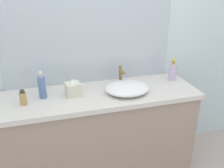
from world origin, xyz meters
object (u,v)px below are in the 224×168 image
object	(u,v)px
perfume_bottle	(173,71)
tissue_box	(73,88)
soap_dispenser	(42,86)
lotion_bottle	(23,98)
sink_basin	(127,88)

from	to	relation	value
perfume_bottle	tissue_box	size ratio (longest dim) A/B	1.45
soap_dispenser	lotion_bottle	bearing A→B (deg)	-151.60
sink_basin	soap_dispenser	xyz separation A→B (m)	(-0.69, 0.09, 0.06)
sink_basin	tissue_box	bearing A→B (deg)	171.90
soap_dispenser	sink_basin	bearing A→B (deg)	-7.38
lotion_bottle	tissue_box	distance (m)	0.39
soap_dispenser	perfume_bottle	xyz separation A→B (m)	(1.19, 0.05, -0.01)
sink_basin	soap_dispenser	bearing A→B (deg)	172.62
sink_basin	tissue_box	world-z (taller)	tissue_box
perfume_bottle	sink_basin	bearing A→B (deg)	-164.09
sink_basin	tissue_box	size ratio (longest dim) A/B	2.52
sink_basin	lotion_bottle	world-z (taller)	lotion_bottle
perfume_bottle	tissue_box	world-z (taller)	perfume_bottle
perfume_bottle	lotion_bottle	bearing A→B (deg)	-174.39
soap_dispenser	perfume_bottle	world-z (taller)	soap_dispenser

